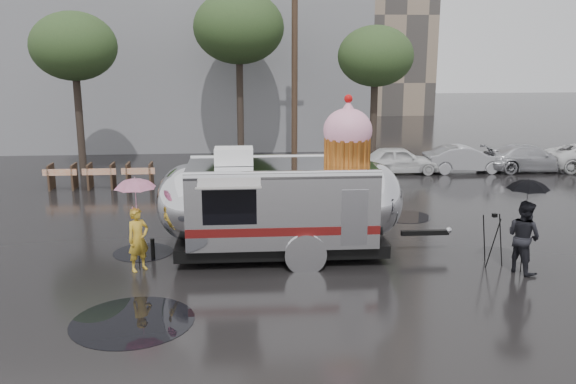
{
  "coord_description": "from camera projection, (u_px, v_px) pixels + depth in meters",
  "views": [
    {
      "loc": [
        -0.05,
        -14.16,
        5.46
      ],
      "look_at": [
        1.19,
        1.41,
        1.75
      ],
      "focal_mm": 38.0,
      "sensor_mm": 36.0,
      "label": 1
    }
  ],
  "objects": [
    {
      "name": "parked_cars",
      "position": [
        504.0,
        156.0,
        27.38
      ],
      "size": [
        13.2,
        1.9,
        1.5
      ],
      "color": "silver",
      "rests_on": "ground"
    },
    {
      "name": "person_left",
      "position": [
        138.0,
        239.0,
        15.16
      ],
      "size": [
        0.69,
        0.68,
        1.62
      ],
      "primitive_type": "imported",
      "rotation": [
        0.0,
        0.0,
        0.73
      ],
      "color": "gold",
      "rests_on": "ground"
    },
    {
      "name": "tree_left",
      "position": [
        74.0,
        47.0,
        25.8
      ],
      "size": [
        3.64,
        3.64,
        6.95
      ],
      "color": "#382D26",
      "rests_on": "ground"
    },
    {
      "name": "grey_building",
      "position": [
        172.0,
        30.0,
        36.46
      ],
      "size": [
        22.0,
        12.0,
        13.0
      ],
      "primitive_type": "cube",
      "color": "slate",
      "rests_on": "ground"
    },
    {
      "name": "utility_pole",
      "position": [
        295.0,
        67.0,
        27.7
      ],
      "size": [
        1.6,
        0.28,
        9.0
      ],
      "color": "#473323",
      "rests_on": "ground"
    },
    {
      "name": "puddles",
      "position": [
        228.0,
        262.0,
        15.87
      ],
      "size": [
        9.78,
        9.49,
        0.01
      ],
      "color": "black",
      "rests_on": "ground"
    },
    {
      "name": "umbrella_pink",
      "position": [
        136.0,
        194.0,
        14.89
      ],
      "size": [
        1.25,
        1.25,
        2.4
      ],
      "color": "#FDA2CB",
      "rests_on": "ground"
    },
    {
      "name": "umbrella_black",
      "position": [
        527.0,
        195.0,
        14.78
      ],
      "size": [
        1.24,
        1.24,
        2.4
      ],
      "color": "black",
      "rests_on": "ground"
    },
    {
      "name": "airstream_trailer",
      "position": [
        284.0,
        200.0,
        16.08
      ],
      "size": [
        8.14,
        3.09,
        4.38
      ],
      "rotation": [
        0.0,
        0.0,
        -0.01
      ],
      "color": "silver",
      "rests_on": "ground"
    },
    {
      "name": "person_right",
      "position": [
        524.0,
        237.0,
        15.02
      ],
      "size": [
        0.82,
        1.0,
        1.83
      ],
      "primitive_type": "imported",
      "rotation": [
        0.0,
        0.0,
        2.02
      ],
      "color": "black",
      "rests_on": "ground"
    },
    {
      "name": "tripod",
      "position": [
        493.0,
        235.0,
        15.53
      ],
      "size": [
        0.54,
        0.57,
        1.38
      ],
      "rotation": [
        0.0,
        0.0,
        0.18
      ],
      "color": "black",
      "rests_on": "ground"
    },
    {
      "name": "ground",
      "position": [
        244.0,
        275.0,
        15.0
      ],
      "size": [
        120.0,
        120.0,
        0.0
      ],
      "primitive_type": "plane",
      "color": "black",
      "rests_on": "ground"
    },
    {
      "name": "barricade_row",
      "position": [
        101.0,
        176.0,
        24.11
      ],
      "size": [
        4.3,
        0.8,
        1.0
      ],
      "color": "#473323",
      "rests_on": "ground"
    },
    {
      "name": "tree_right",
      "position": [
        375.0,
        57.0,
        26.9
      ],
      "size": [
        3.36,
        3.36,
        6.42
      ],
      "color": "#382D26",
      "rests_on": "ground"
    },
    {
      "name": "tree_mid",
      "position": [
        239.0,
        28.0,
        28.08
      ],
      "size": [
        4.2,
        4.2,
        8.03
      ],
      "color": "#382D26",
      "rests_on": "ground"
    }
  ]
}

